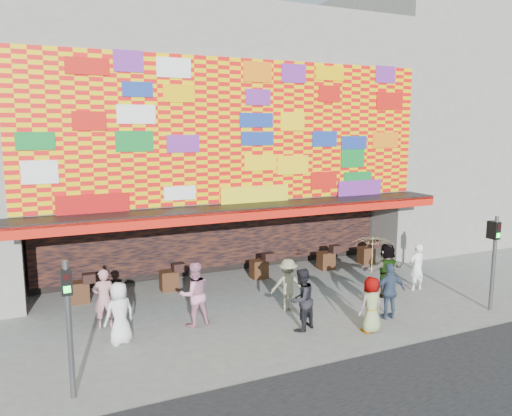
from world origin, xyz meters
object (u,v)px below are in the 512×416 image
at_px(ped_a, 119,313).
at_px(ped_c, 301,299).
at_px(ped_h, 417,267).
at_px(parasol, 373,255).
at_px(ped_d, 288,285).
at_px(signal_right, 494,252).
at_px(ped_f, 387,270).
at_px(ped_g, 371,305).
at_px(ped_i, 194,294).
at_px(signal_left, 68,314).
at_px(ped_e, 390,291).
at_px(ped_b, 104,299).

bearing_deg(ped_a, ped_c, 146.45).
height_order(ped_h, parasol, parasol).
xyz_separation_m(ped_d, parasol, (1.33, -2.45, 1.40)).
relative_size(signal_right, ped_d, 1.82).
height_order(ped_c, ped_f, ped_f).
relative_size(ped_g, ped_i, 0.85).
relative_size(signal_left, ped_c, 1.68).
distance_m(signal_left, ped_e, 9.12).
xyz_separation_m(ped_a, ped_d, (5.20, 0.31, -0.01)).
relative_size(ped_b, ped_c, 0.97).
xyz_separation_m(ped_a, parasol, (6.53, -2.14, 1.39)).
distance_m(ped_c, ped_g, 1.96).
bearing_deg(ped_e, parasol, 35.68).
height_order(signal_right, ped_i, signal_right).
distance_m(ped_c, ped_f, 4.29).
bearing_deg(ped_d, ped_e, 163.86).
bearing_deg(ped_c, ped_f, 173.79).
relative_size(ped_d, ped_f, 0.90).
relative_size(ped_d, ped_e, 0.97).
bearing_deg(ped_f, ped_i, -3.80).
bearing_deg(ped_a, signal_right, 148.64).
bearing_deg(ped_g, signal_left, -6.57).
height_order(ped_a, ped_h, ped_a).
bearing_deg(ped_i, ped_e, 157.17).
xyz_separation_m(signal_left, ped_c, (6.20, 1.13, -0.97)).
height_order(ped_c, ped_e, ped_c).
distance_m(ped_b, ped_g, 7.57).
relative_size(signal_right, ped_g, 1.89).
xyz_separation_m(signal_left, ped_h, (11.67, 2.52, -1.03)).
relative_size(ped_a, ped_g, 1.06).
bearing_deg(ped_d, signal_right, 176.83).
distance_m(ped_f, ped_g, 3.26).
xyz_separation_m(ped_h, parasol, (-3.75, -2.32, 1.39)).
distance_m(ped_g, ped_h, 4.41).
xyz_separation_m(ped_f, ped_i, (-6.72, 0.25, 0.02)).
height_order(signal_left, ped_e, signal_left).
xyz_separation_m(ped_e, parasol, (-1.12, -0.57, 1.37)).
distance_m(signal_left, parasol, 7.93).
bearing_deg(ped_e, ped_c, 1.47).
bearing_deg(parasol, ped_a, 161.83).
relative_size(signal_left, ped_e, 1.76).
bearing_deg(signal_right, ped_c, 169.71).
height_order(ped_e, ped_f, ped_f).
height_order(ped_f, ped_i, ped_i).
distance_m(ped_d, ped_i, 3.03).
xyz_separation_m(ped_e, ped_f, (1.24, 1.68, 0.06)).
bearing_deg(signal_right, ped_d, 155.50).
xyz_separation_m(signal_left, parasol, (7.92, 0.20, 0.36)).
distance_m(signal_left, ped_i, 4.56).
distance_m(ped_h, ped_i, 8.12).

